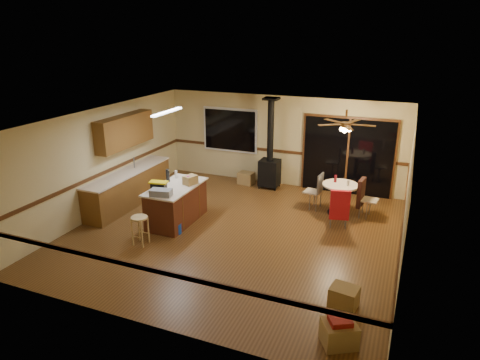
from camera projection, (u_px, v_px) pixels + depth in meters
The scene contains 35 objects.
floor at pixel (235, 232), 9.70m from camera, with size 7.00×7.00×0.00m, color brown.
ceiling at pixel (235, 118), 8.84m from camera, with size 7.00×7.00×0.00m, color silver.
wall_back at pixel (282, 141), 12.33m from camera, with size 7.00×7.00×0.00m, color #CEBC82.
wall_front at pixel (142, 250), 6.21m from camera, with size 7.00×7.00×0.00m, color #CEBC82.
wall_left at pixel (104, 160), 10.51m from camera, with size 7.00×7.00×0.00m, color #CEBC82.
wall_right at pixel (406, 201), 8.02m from camera, with size 7.00×7.00×0.00m, color #CEBC82.
chair_rail at pixel (235, 191), 9.37m from camera, with size 7.00×7.00×0.08m, color #4B2912, non-canonical shape.
window at pixel (230, 130), 12.78m from camera, with size 1.72×0.10×1.32m, color black.
sliding_door at pixel (348, 157), 11.69m from camera, with size 2.52×0.10×2.10m, color black.
lower_cabinets at pixel (129, 188), 11.13m from camera, with size 0.60×3.00×0.86m, color brown.
countertop at pixel (128, 172), 10.98m from camera, with size 0.64×3.04×0.04m, color beige.
upper_cabinets at pixel (125, 131), 10.86m from camera, with size 0.35×2.00×0.80m, color brown.
kitchen_island at pixel (176, 204), 10.08m from camera, with size 0.88×1.68×0.90m.
wood_stove at pixel (270, 163), 12.19m from camera, with size 0.55×0.50×2.52m.
ceiling_fan at pixel (345, 126), 9.94m from camera, with size 0.24×0.24×0.55m.
fluorescent_strip at pixel (167, 112), 9.75m from camera, with size 0.10×1.20×0.04m, color white.
toolbox_grey at pixel (161, 193), 9.33m from camera, with size 0.46×0.26×0.14m, color slate.
toolbox_black at pixel (159, 187), 9.62m from camera, with size 0.34×0.18×0.19m, color black.
toolbox_yellow_lid at pixel (158, 182), 9.58m from camera, with size 0.41×0.22×0.03m, color gold.
box_on_island at pixel (190, 180), 10.03m from camera, with size 0.23×0.31×0.21m, color olive.
bottle_dark at pixel (168, 176), 10.18m from camera, with size 0.09×0.09×0.31m, color black.
bottle_pink at pixel (188, 181), 9.97m from camera, with size 0.07×0.07×0.22m, color #D84C8C.
bottle_white at pixel (176, 175), 10.42m from camera, with size 0.06×0.06×0.19m, color white.
bar_stool at pixel (140, 231), 9.04m from camera, with size 0.35×0.35×0.64m, color tan.
blue_bucket at pixel (175, 228), 9.60m from camera, with size 0.28×0.28×0.24m, color #0C35AB.
dining_table at pixel (340, 194), 10.49m from camera, with size 0.88×0.88×0.78m.
glass_red at pixel (335, 179), 10.52m from camera, with size 0.07×0.07×0.18m, color #590C14.
glass_cream at pixel (348, 183), 10.28m from camera, with size 0.06×0.06×0.14m, color beige.
chair_left at pixel (317, 187), 10.76m from camera, with size 0.45×0.45×0.51m.
chair_near at pixel (340, 205), 9.65m from camera, with size 0.51×0.54×0.70m.
chair_right at pixel (362, 193), 10.35m from camera, with size 0.51×0.47×0.70m.
box_under_window at pixel (246, 178), 12.68m from camera, with size 0.44×0.35×0.35m, color olive.
box_corner_a at pixel (339, 334), 6.17m from camera, with size 0.48×0.40×0.36m, color olive.
box_corner_b at pixel (344, 297), 7.02m from camera, with size 0.44×0.38×0.36m, color olive.
box_small_red at pixel (340, 321), 6.10m from camera, with size 0.31×0.26×0.08m, color maroon.
Camera 1 is at (3.40, -8.07, 4.32)m, focal length 32.00 mm.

